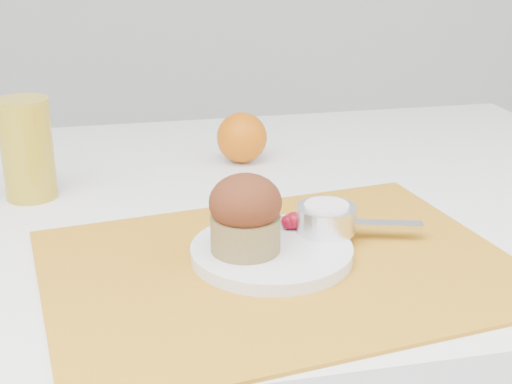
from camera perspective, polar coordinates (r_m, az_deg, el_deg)
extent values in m
cube|color=#C47F1B|center=(0.76, 1.94, -5.97)|extent=(0.53, 0.42, 0.00)
cylinder|color=silver|center=(0.77, 1.26, -4.80)|extent=(0.21, 0.21, 0.01)
cylinder|color=white|center=(0.80, 5.63, -2.12)|extent=(0.07, 0.07, 0.03)
cylinder|color=white|center=(0.79, 5.67, -1.17)|extent=(0.06, 0.06, 0.01)
ellipsoid|color=#58020F|center=(0.80, 2.66, -2.40)|extent=(0.02, 0.02, 0.02)
ellipsoid|color=#61020E|center=(0.80, 3.08, -2.28)|extent=(0.02, 0.02, 0.02)
cube|color=silver|center=(0.82, 5.90, -2.45)|extent=(0.21, 0.08, 0.01)
sphere|color=#CB5E07|center=(1.07, -1.14, 4.38)|extent=(0.08, 0.08, 0.08)
cylinder|color=gold|center=(0.97, -17.84, 3.29)|extent=(0.07, 0.07, 0.13)
cylinder|color=olive|center=(0.75, -0.85, -3.29)|extent=(0.10, 0.10, 0.04)
ellipsoid|color=#361409|center=(0.73, -0.86, -0.84)|extent=(0.08, 0.08, 0.06)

